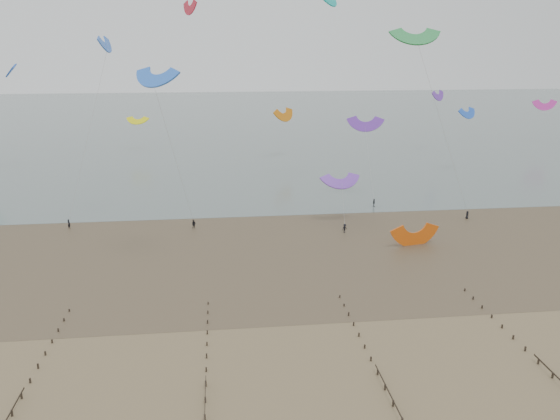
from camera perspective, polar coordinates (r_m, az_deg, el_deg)
The scene contains 6 objects.
ground at distance 65.40m, azimuth 5.08°, elevation -13.89°, with size 500.00×500.00×0.00m, color brown.
sea_and_shore at distance 95.70m, azimuth -1.39°, elevation -3.50°, with size 500.00×665.00×0.03m.
kitesurfer_lead at distance 110.47m, azimuth -21.19°, elevation -1.36°, with size 0.66×0.43×1.81m, color black.
kitesurfers at distance 117.27m, azimuth 16.63°, elevation 0.10°, with size 85.99×18.97×1.78m.
grounded_kite at distance 97.75m, azimuth 13.84°, elevation -3.57°, with size 7.69×4.03×5.86m, color #E5570E, non-canonical shape.
kites_airborne at distance 142.00m, azimuth -0.62°, elevation 12.37°, with size 247.19×105.49×41.76m.
Camera 1 is at (-11.89, -54.91, 33.49)m, focal length 35.00 mm.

